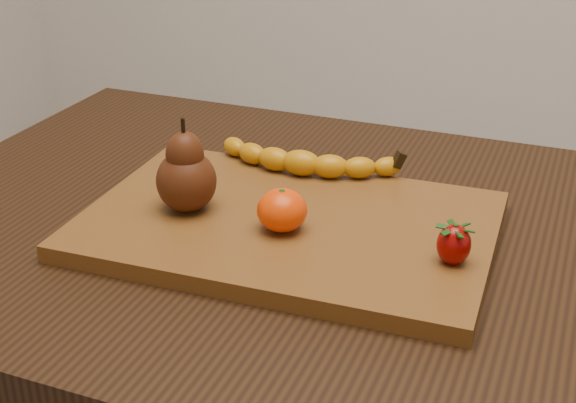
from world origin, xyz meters
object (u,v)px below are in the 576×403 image
at_px(cutting_board, 288,226).
at_px(pear, 185,165).
at_px(mandarin, 282,210).
at_px(table, 306,296).

relative_size(cutting_board, pear, 4.22).
xyz_separation_m(pear, mandarin, (0.12, -0.01, -0.03)).
bearing_deg(pear, cutting_board, 10.05).
bearing_deg(pear, table, 21.39).
bearing_deg(table, mandarin, -97.31).
bearing_deg(cutting_board, table, 66.15).
height_order(pear, mandarin, pear).
xyz_separation_m(table, mandarin, (-0.01, -0.06, 0.14)).
bearing_deg(cutting_board, pear, -172.02).
relative_size(cutting_board, mandarin, 8.27).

